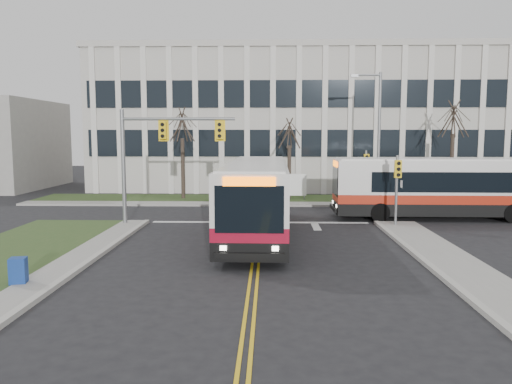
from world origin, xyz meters
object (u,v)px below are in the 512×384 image
object	(u,v)px
directory_sign	(296,185)
bus_main	(257,200)
newspaper_box_blue	(18,272)
streetlight	(377,130)
bus_cross	(447,189)

from	to	relation	value
directory_sign	bus_main	world-z (taller)	bus_main
newspaper_box_blue	streetlight	bearing A→B (deg)	40.28
streetlight	bus_main	xyz separation A→B (m)	(-8.12, -11.56, -3.45)
bus_main	newspaper_box_blue	distance (m)	11.40
bus_main	bus_cross	xyz separation A→B (m)	(10.91, 5.13, -0.02)
bus_main	streetlight	bearing A→B (deg)	55.84
bus_cross	newspaper_box_blue	xyz separation A→B (m)	(-18.33, -13.69, -1.25)
streetlight	newspaper_box_blue	distance (m)	25.85
newspaper_box_blue	bus_cross	bearing A→B (deg)	24.71
bus_main	bus_cross	world-z (taller)	bus_main
streetlight	bus_cross	xyz separation A→B (m)	(2.79, -6.43, -3.47)
bus_main	directory_sign	bearing A→B (deg)	79.54
bus_cross	newspaper_box_blue	size ratio (longest dim) A/B	13.59
directory_sign	newspaper_box_blue	size ratio (longest dim) A/B	2.11
bus_main	bus_cross	size ratio (longest dim) A/B	1.01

